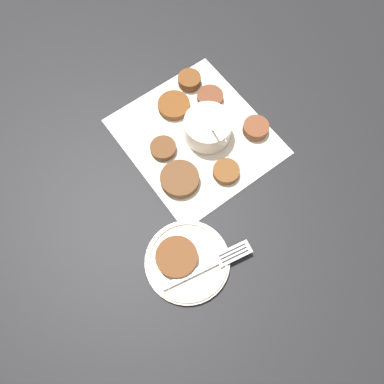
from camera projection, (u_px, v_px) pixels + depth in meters
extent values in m
plane|color=black|center=(192.00, 146.00, 0.88)|extent=(4.00, 4.00, 0.00)
cube|color=silver|center=(196.00, 136.00, 0.88)|extent=(0.36, 0.34, 0.00)
cylinder|color=silver|center=(207.00, 127.00, 0.86)|extent=(0.11, 0.11, 0.05)
cylinder|color=gold|center=(207.00, 130.00, 0.87)|extent=(0.09, 0.09, 0.03)
cone|color=silver|center=(223.00, 138.00, 0.83)|extent=(0.02, 0.02, 0.02)
cylinder|color=silver|center=(212.00, 130.00, 0.82)|extent=(0.06, 0.02, 0.09)
cylinder|color=brown|center=(180.00, 179.00, 0.83)|extent=(0.09, 0.09, 0.02)
cylinder|color=brown|center=(226.00, 171.00, 0.84)|extent=(0.06, 0.06, 0.02)
cylinder|color=brown|center=(189.00, 80.00, 0.93)|extent=(0.06, 0.06, 0.02)
cylinder|color=brown|center=(256.00, 128.00, 0.88)|extent=(0.06, 0.06, 0.02)
cylinder|color=brown|center=(174.00, 105.00, 0.90)|extent=(0.08, 0.08, 0.02)
cylinder|color=brown|center=(210.00, 97.00, 0.91)|extent=(0.06, 0.06, 0.02)
cylinder|color=brown|center=(163.00, 148.00, 0.86)|extent=(0.06, 0.06, 0.01)
cylinder|color=silver|center=(187.00, 262.00, 0.77)|extent=(0.18, 0.18, 0.01)
torus|color=silver|center=(187.00, 261.00, 0.76)|extent=(0.17, 0.17, 0.01)
cylinder|color=brown|center=(176.00, 257.00, 0.76)|extent=(0.09, 0.09, 0.01)
cube|color=silver|center=(190.00, 275.00, 0.75)|extent=(0.04, 0.12, 0.00)
cube|color=silver|center=(234.00, 253.00, 0.76)|extent=(0.05, 0.08, 0.00)
cube|color=black|center=(235.00, 256.00, 0.76)|extent=(0.02, 0.06, 0.00)
cube|color=black|center=(234.00, 253.00, 0.76)|extent=(0.02, 0.06, 0.00)
cube|color=black|center=(232.00, 250.00, 0.76)|extent=(0.02, 0.06, 0.00)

